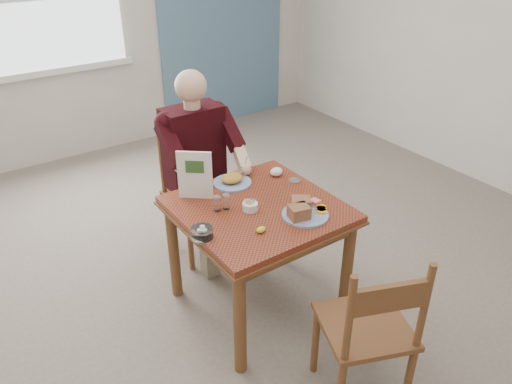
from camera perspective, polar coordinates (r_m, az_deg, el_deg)
floor at (r=3.38m, az=0.21°, el=-12.58°), size 6.00×6.00×0.00m
wall_back at (r=5.33m, az=-19.63°, el=18.48°), size 5.50×0.00×5.50m
accent_panel at (r=5.95m, az=-3.85°, el=20.95°), size 1.60×0.02×2.80m
lemon_wedge at (r=2.69m, az=0.57°, el=-4.32°), size 0.06×0.04×0.03m
napkin at (r=3.26m, az=2.35°, el=2.33°), size 0.09×0.07×0.06m
metal_dish at (r=3.21m, az=4.44°, el=1.30°), size 0.10×0.10×0.01m
table at (r=2.99m, az=0.23°, el=-3.43°), size 0.92×0.92×0.75m
chair_far at (r=3.66m, az=-6.95°, el=0.02°), size 0.42×0.42×0.95m
chair_near at (r=2.58m, az=12.78°, el=-15.20°), size 0.55×0.55×0.95m
diner at (r=3.44m, az=-6.56°, el=4.26°), size 0.53×0.56×1.39m
near_plate at (r=2.83m, az=5.41°, el=-2.12°), size 0.34×0.34×0.09m
far_plate at (r=3.17m, az=-2.70°, el=1.39°), size 0.30×0.30×0.07m
caddy at (r=2.88m, az=-0.67°, el=-1.66°), size 0.12×0.12×0.07m
shakers at (r=2.88m, az=-3.93°, el=-1.19°), size 0.10×0.06×0.09m
creamer at (r=2.66m, az=-6.20°, el=-4.63°), size 0.15×0.15×0.05m
menu at (r=2.96m, az=-7.00°, el=1.94°), size 0.17×0.14×0.30m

